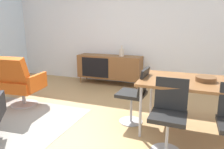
# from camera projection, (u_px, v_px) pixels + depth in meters

# --- Properties ---
(ground_plane) EXTENTS (8.32, 8.32, 0.00)m
(ground_plane) POSITION_uv_depth(u_px,v_px,m) (75.00, 126.00, 3.09)
(ground_plane) COLOR tan
(wall_back) EXTENTS (6.80, 0.12, 2.80)m
(wall_back) POSITION_uv_depth(u_px,v_px,m) (127.00, 27.00, 5.13)
(wall_back) COLOR white
(wall_back) RESTS_ON ground_plane
(sideboard) EXTENTS (1.60, 0.45, 0.72)m
(sideboard) POSITION_uv_depth(u_px,v_px,m) (109.00, 67.00, 5.20)
(sideboard) COLOR brown
(sideboard) RESTS_ON ground_plane
(vase_cobalt) EXTENTS (0.12, 0.12, 0.26)m
(vase_cobalt) POSITION_uv_depth(u_px,v_px,m) (122.00, 52.00, 5.00)
(vase_cobalt) COLOR beige
(vase_cobalt) RESTS_ON sideboard
(dining_table) EXTENTS (1.60, 0.90, 0.74)m
(dining_table) POSITION_uv_depth(u_px,v_px,m) (202.00, 84.00, 2.74)
(dining_table) COLOR brown
(dining_table) RESTS_ON ground_plane
(wooden_bowl_on_table) EXTENTS (0.26, 0.26, 0.06)m
(wooden_bowl_on_table) POSITION_uv_depth(u_px,v_px,m) (206.00, 79.00, 2.72)
(wooden_bowl_on_table) COLOR brown
(wooden_bowl_on_table) RESTS_ON dining_table
(dining_chair_front_left) EXTENTS (0.41, 0.43, 0.86)m
(dining_chair_front_left) POSITION_uv_depth(u_px,v_px,m) (169.00, 113.00, 2.40)
(dining_chair_front_left) COLOR black
(dining_chair_front_left) RESTS_ON ground_plane
(dining_chair_near_window) EXTENTS (0.44, 0.42, 0.86)m
(dining_chair_near_window) POSITION_uv_depth(u_px,v_px,m) (135.00, 93.00, 3.09)
(dining_chair_near_window) COLOR black
(dining_chair_near_window) RESTS_ON ground_plane
(lounge_chair_red) EXTENTS (0.76, 0.71, 0.95)m
(lounge_chair_red) POSITION_uv_depth(u_px,v_px,m) (19.00, 81.00, 3.75)
(lounge_chair_red) COLOR #D85919
(lounge_chair_red) RESTS_ON ground_plane
(area_rug) EXTENTS (2.20, 1.70, 0.01)m
(area_rug) POSITION_uv_depth(u_px,v_px,m) (4.00, 120.00, 3.27)
(area_rug) COLOR gray
(area_rug) RESTS_ON ground_plane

